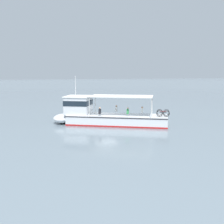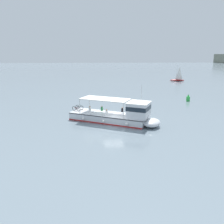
# 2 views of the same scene
# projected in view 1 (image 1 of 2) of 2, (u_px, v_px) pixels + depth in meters

# --- Properties ---
(ground_plane) EXTENTS (400.00, 400.00, 0.00)m
(ground_plane) POSITION_uv_depth(u_px,v_px,m) (106.00, 122.00, 32.45)
(ground_plane) COLOR slate
(ferry_main) EXTENTS (8.59, 12.70, 5.32)m
(ferry_main) POSITION_uv_depth(u_px,v_px,m) (103.00, 115.00, 30.66)
(ferry_main) COLOR silver
(ferry_main) RESTS_ON ground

